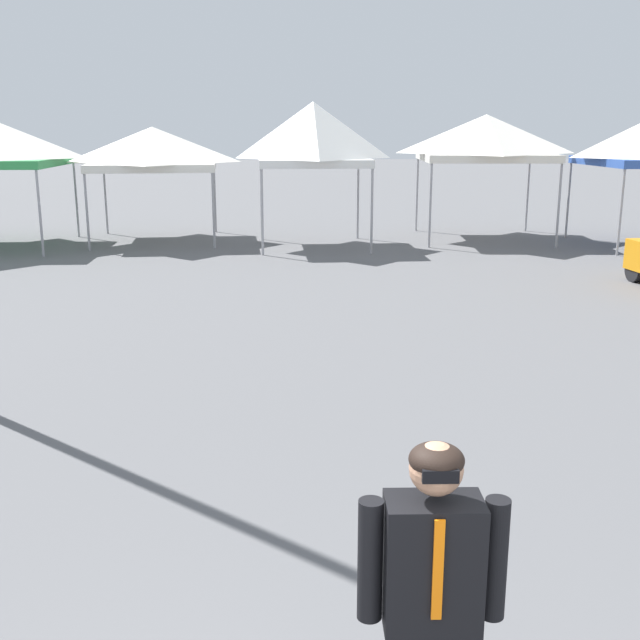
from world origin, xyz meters
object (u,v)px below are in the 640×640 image
at_px(canopy_tent_far_right, 153,148).
at_px(person_foreground, 431,601).
at_px(canopy_tent_behind_right, 313,134).
at_px(canopy_tent_far_left, 486,138).

xyz_separation_m(canopy_tent_far_right, person_foreground, (3.91, -18.20, -1.42)).
xyz_separation_m(canopy_tent_behind_right, canopy_tent_far_left, (4.68, 1.11, -0.11)).
xyz_separation_m(canopy_tent_behind_right, person_foreground, (-0.27, -16.96, -1.80)).
distance_m(canopy_tent_behind_right, person_foreground, 17.05).
relative_size(canopy_tent_far_right, person_foreground, 1.95).
height_order(canopy_tent_far_right, canopy_tent_far_left, canopy_tent_far_left).
bearing_deg(canopy_tent_far_left, canopy_tent_behind_right, -166.71).
relative_size(canopy_tent_far_left, person_foreground, 2.05).
bearing_deg(canopy_tent_far_right, person_foreground, -77.87).
bearing_deg(canopy_tent_behind_right, canopy_tent_far_right, 163.51).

